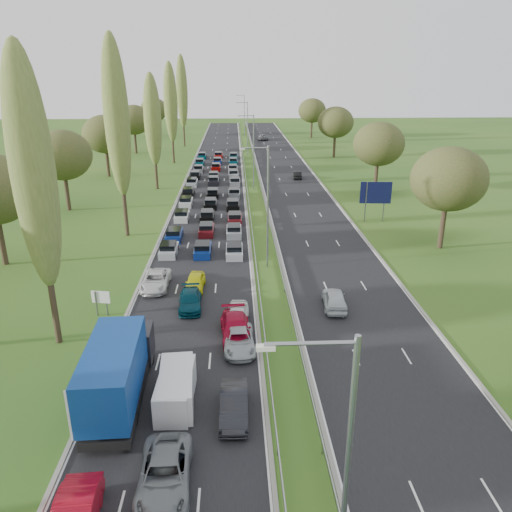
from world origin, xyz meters
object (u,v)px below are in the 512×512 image
object	(u,v)px
near_car_2	(156,280)
white_van_rear	(176,388)
info_sign	(101,300)
direction_sign	(376,194)
white_van_front	(177,386)
blue_lorry	(118,370)

from	to	relation	value
near_car_2	white_van_rear	xyz separation A→B (m)	(3.62, -16.75, 0.27)
info_sign	direction_sign	world-z (taller)	direction_sign
near_car_2	white_van_rear	distance (m)	17.14
white_van_front	direction_sign	distance (m)	42.75
white_van_front	white_van_rear	xyz separation A→B (m)	(-0.03, -0.17, -0.01)
blue_lorry	info_sign	size ratio (longest dim) A/B	4.73
blue_lorry	white_van_front	xyz separation A→B (m)	(3.36, -0.02, -1.15)
white_van_front	info_sign	size ratio (longest dim) A/B	2.32
near_car_2	info_sign	bearing A→B (deg)	-123.26
near_car_2	white_van_front	world-z (taller)	white_van_front
white_van_rear	info_sign	distance (m)	13.55
blue_lorry	info_sign	world-z (taller)	blue_lorry
near_car_2	blue_lorry	bearing A→B (deg)	-88.31
white_van_rear	near_car_2	bearing A→B (deg)	104.10
direction_sign	white_van_front	bearing A→B (deg)	-120.44
white_van_front	white_van_rear	size ratio (longest dim) A/B	1.01
white_van_rear	direction_sign	size ratio (longest dim) A/B	0.93
white_van_front	white_van_rear	world-z (taller)	white_van_front
white_van_front	info_sign	xyz separation A→B (m)	(-7.18, 11.34, 0.37)
info_sign	near_car_2	bearing A→B (deg)	56.06
white_van_front	near_car_2	bearing A→B (deg)	98.51
info_sign	blue_lorry	bearing A→B (deg)	-71.35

